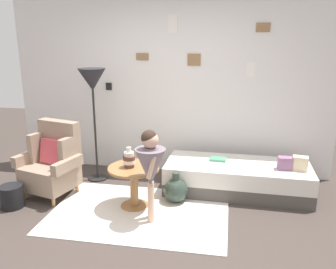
{
  "coord_description": "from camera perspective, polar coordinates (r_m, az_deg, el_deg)",
  "views": [
    {
      "loc": [
        0.89,
        -3.17,
        2.02
      ],
      "look_at": [
        0.15,
        0.95,
        0.85
      ],
      "focal_mm": 37.12,
      "sensor_mm": 36.0,
      "label": 1
    }
  ],
  "objects": [
    {
      "name": "person_child",
      "position": [
        3.82,
        -2.9,
        -4.93
      ],
      "size": [
        0.34,
        0.34,
        1.07
      ],
      "color": "#D8AD8E",
      "rests_on": "ground"
    },
    {
      "name": "floor_lamp",
      "position": [
        4.94,
        -12.31,
        8.01
      ],
      "size": [
        0.38,
        0.38,
        1.62
      ],
      "color": "black",
      "rests_on": "ground"
    },
    {
      "name": "gallery_wall",
      "position": [
        5.25,
        0.33,
        7.75
      ],
      "size": [
        4.8,
        0.12,
        2.6
      ],
      "color": "silver",
      "rests_on": "ground"
    },
    {
      "name": "daybed",
      "position": [
        4.81,
        11.25,
        -6.95
      ],
      "size": [
        1.92,
        0.85,
        0.4
      ],
      "color": "#4C4742",
      "rests_on": "ground"
    },
    {
      "name": "ground_plane",
      "position": [
        3.86,
        -4.87,
        -15.97
      ],
      "size": [
        12.0,
        12.0,
        0.0
      ],
      "primitive_type": "plane",
      "color": "#423833"
    },
    {
      "name": "armchair",
      "position": [
        4.82,
        -18.38,
        -4.37
      ],
      "size": [
        0.86,
        0.73,
        0.97
      ],
      "color": "tan",
      "rests_on": "ground"
    },
    {
      "name": "pillow_head",
      "position": [
        4.7,
        20.87,
        -4.46
      ],
      "size": [
        0.21,
        0.15,
        0.18
      ],
      "primitive_type": "cube",
      "rotation": [
        0.0,
        0.0,
        -0.18
      ],
      "color": "beige",
      "rests_on": "daybed"
    },
    {
      "name": "rug",
      "position": [
        4.27,
        -4.72,
        -12.61
      ],
      "size": [
        2.09,
        1.4,
        0.01
      ],
      "primitive_type": "cube",
      "color": "silver",
      "rests_on": "ground"
    },
    {
      "name": "side_table",
      "position": [
        4.26,
        -5.63,
        -7.11
      ],
      "size": [
        0.62,
        0.62,
        0.52
      ],
      "color": "#9E7042",
      "rests_on": "ground"
    },
    {
      "name": "vase_striped",
      "position": [
        4.19,
        -6.4,
        -4.03
      ],
      "size": [
        0.15,
        0.15,
        0.25
      ],
      "color": "brown",
      "rests_on": "side_table"
    },
    {
      "name": "book_on_daybed",
      "position": [
        4.82,
        8.21,
        -4.02
      ],
      "size": [
        0.23,
        0.18,
        0.03
      ],
      "primitive_type": "cube",
      "rotation": [
        0.0,
        0.0,
        -0.09
      ],
      "color": "#4C956E",
      "rests_on": "daybed"
    },
    {
      "name": "pillow_mid",
      "position": [
        4.67,
        18.65,
        -4.49
      ],
      "size": [
        0.18,
        0.13,
        0.16
      ],
      "primitive_type": "cube",
      "rotation": [
        0.0,
        0.0,
        0.04
      ],
      "color": "gray",
      "rests_on": "daybed"
    },
    {
      "name": "magazine_basket",
      "position": [
        4.73,
        -24.28,
        -9.26
      ],
      "size": [
        0.28,
        0.28,
        0.28
      ],
      "primitive_type": "cylinder",
      "color": "black",
      "rests_on": "ground"
    },
    {
      "name": "demijohn_near",
      "position": [
        4.45,
        1.27,
        -9.12
      ],
      "size": [
        0.31,
        0.31,
        0.39
      ],
      "color": "#2D3D33",
      "rests_on": "ground"
    }
  ]
}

